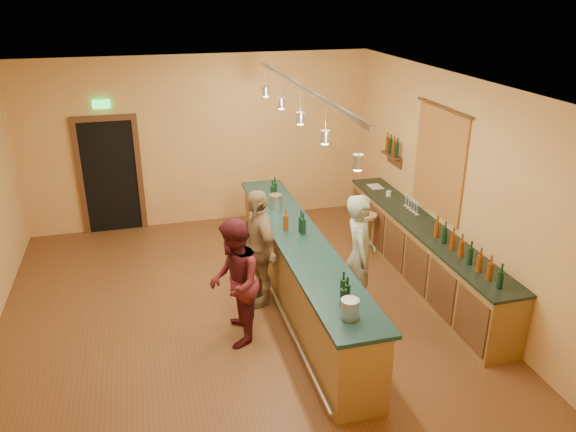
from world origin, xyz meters
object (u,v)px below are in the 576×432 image
object	(u,v)px
bartender	(359,256)
customer_b	(258,247)
tasting_bar	(299,266)
customer_a	(235,283)
bar_stool	(366,222)
back_counter	(422,252)

from	to	relation	value
bartender	customer_b	distance (m)	1.44
tasting_bar	bartender	xyz separation A→B (m)	(0.72, -0.47, 0.29)
tasting_bar	customer_a	distance (m)	1.27
customer_b	bar_stool	size ratio (longest dim) A/B	2.29
bartender	bar_stool	size ratio (longest dim) A/B	2.36
tasting_bar	customer_a	size ratio (longest dim) A/B	3.01
customer_a	bar_stool	size ratio (longest dim) A/B	2.23
tasting_bar	customer_b	world-z (taller)	customer_b
customer_a	bar_stool	bearing A→B (deg)	135.80
customer_b	tasting_bar	bearing A→B (deg)	56.63
tasting_bar	bartender	size ratio (longest dim) A/B	2.85
customer_b	back_counter	bearing A→B (deg)	77.19
customer_b	bar_stool	bearing A→B (deg)	103.84
back_counter	bar_stool	world-z (taller)	back_counter
customer_a	customer_b	world-z (taller)	customer_b
back_counter	bar_stool	xyz separation A→B (m)	(-0.52, 1.04, 0.13)
tasting_bar	customer_a	world-z (taller)	customer_a
customer_a	bartender	bearing A→B (deg)	105.78
customer_a	bar_stool	world-z (taller)	customer_a
tasting_bar	bartender	bearing A→B (deg)	-33.48
tasting_bar	customer_b	distance (m)	0.64
bartender	bar_stool	distance (m)	1.89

